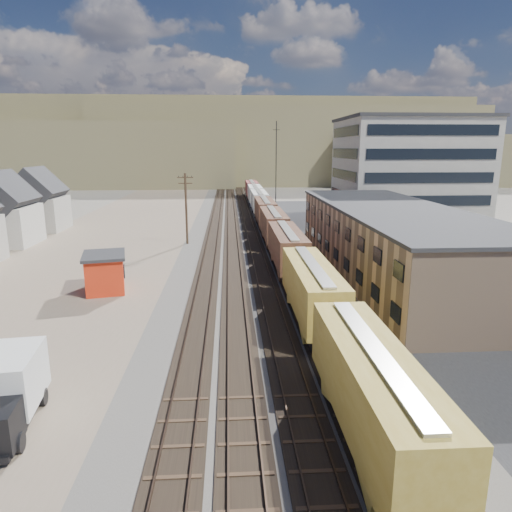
{
  "coord_description": "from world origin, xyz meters",
  "views": [
    {
      "loc": [
        -2.55,
        -22.3,
        13.31
      ],
      "look_at": [
        0.08,
        21.28,
        3.0
      ],
      "focal_mm": 32.0,
      "sensor_mm": 36.0,
      "label": 1
    }
  ],
  "objects": [
    {
      "name": "warehouse",
      "position": [
        14.98,
        25.0,
        3.65
      ],
      "size": [
        12.4,
        40.4,
        7.25
      ],
      "color": "tan",
      "rests_on": "ground"
    },
    {
      "name": "radio_mast",
      "position": [
        6.0,
        60.0,
        9.12
      ],
      "size": [
        1.2,
        0.16,
        18.0
      ],
      "color": "black",
      "rests_on": "ground"
    },
    {
      "name": "freight_train",
      "position": [
        3.8,
        49.09,
        2.79
      ],
      "size": [
        3.0,
        119.74,
        4.46
      ],
      "color": "black",
      "rests_on": "ground"
    },
    {
      "name": "maintenance_shed",
      "position": [
        -14.38,
        20.33,
        1.86
      ],
      "size": [
        4.83,
        5.69,
        3.64
      ],
      "color": "red",
      "rests_on": "ground"
    },
    {
      "name": "asphalt_lot",
      "position": [
        22.0,
        35.0,
        0.02
      ],
      "size": [
        26.0,
        120.0,
        0.04
      ],
      "primitive_type": "cube",
      "color": "#232326",
      "rests_on": "ground"
    },
    {
      "name": "parked_car_blue",
      "position": [
        28.12,
        59.2,
        0.74
      ],
      "size": [
        3.84,
        5.78,
        1.48
      ],
      "primitive_type": "imported",
      "rotation": [
        0.0,
        0.0,
        0.28
      ],
      "color": "navy",
      "rests_on": "ground"
    },
    {
      "name": "parked_car_far",
      "position": [
        27.42,
        39.28,
        0.75
      ],
      "size": [
        3.24,
        4.76,
        1.5
      ],
      "primitive_type": "imported",
      "rotation": [
        0.0,
        0.0,
        0.37
      ],
      "color": "silver",
      "rests_on": "ground"
    },
    {
      "name": "utility_pole_north",
      "position": [
        -8.5,
        42.0,
        5.3
      ],
      "size": [
        2.2,
        0.32,
        10.0
      ],
      "color": "#382619",
      "rests_on": "ground"
    },
    {
      "name": "ground",
      "position": [
        0.0,
        0.0,
        0.0
      ],
      "size": [
        300.0,
        300.0,
        0.0
      ],
      "primitive_type": "plane",
      "color": "#6B6356",
      "rests_on": "ground"
    },
    {
      "name": "dirt_yard",
      "position": [
        -20.0,
        40.0,
        0.01
      ],
      "size": [
        24.0,
        180.0,
        0.03
      ],
      "primitive_type": "cube",
      "color": "#7C6A55",
      "rests_on": "ground"
    },
    {
      "name": "box_truck",
      "position": [
        -13.43,
        -1.58,
        1.74
      ],
      "size": [
        3.11,
        6.65,
        3.42
      ],
      "color": "silver",
      "rests_on": "ground"
    },
    {
      "name": "office_tower",
      "position": [
        27.95,
        54.95,
        9.26
      ],
      "size": [
        22.6,
        18.6,
        18.45
      ],
      "color": "#9E998E",
      "rests_on": "ground"
    },
    {
      "name": "ballast_bed",
      "position": [
        0.0,
        50.0,
        0.03
      ],
      "size": [
        18.0,
        200.0,
        0.06
      ],
      "primitive_type": "cube",
      "color": "#4C4742",
      "rests_on": "ground"
    },
    {
      "name": "hills_north",
      "position": [
        0.17,
        167.92,
        14.1
      ],
      "size": [
        265.0,
        80.0,
        32.0
      ],
      "color": "#716543",
      "rests_on": "ground"
    },
    {
      "name": "rail_tracks",
      "position": [
        -0.55,
        50.0,
        0.11
      ],
      "size": [
        11.4,
        200.0,
        0.24
      ],
      "color": "black",
      "rests_on": "ground"
    }
  ]
}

